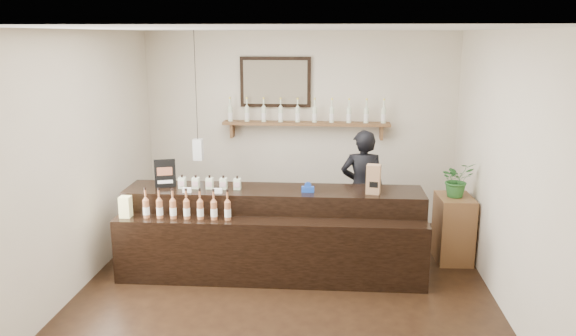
{
  "coord_description": "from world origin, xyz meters",
  "views": [
    {
      "loc": [
        0.51,
        -5.61,
        2.74
      ],
      "look_at": [
        -0.02,
        0.7,
        1.24
      ],
      "focal_mm": 35.0,
      "sensor_mm": 36.0,
      "label": 1
    }
  ],
  "objects": [
    {
      "name": "counter",
      "position": [
        -0.2,
        0.57,
        0.46
      ],
      "size": [
        3.5,
        0.96,
        1.14
      ],
      "color": "black",
      "rests_on": "ground"
    },
    {
      "name": "room_shell",
      "position": [
        0.0,
        0.0,
        1.7
      ],
      "size": [
        5.0,
        5.0,
        5.0
      ],
      "color": "beige",
      "rests_on": "ground"
    },
    {
      "name": "back_wall_decor",
      "position": [
        -0.16,
        2.37,
        1.76
      ],
      "size": [
        2.66,
        0.96,
        1.69
      ],
      "color": "brown",
      "rests_on": "ground"
    },
    {
      "name": "potted_plant",
      "position": [
        2.0,
        1.11,
        1.04
      ],
      "size": [
        0.49,
        0.46,
        0.43
      ],
      "primitive_type": "imported",
      "rotation": [
        0.0,
        0.0,
        0.38
      ],
      "color": "#286327",
      "rests_on": "side_cabinet"
    },
    {
      "name": "shopkeeper",
      "position": [
        0.89,
        1.55,
        0.88
      ],
      "size": [
        0.65,
        0.44,
        1.76
      ],
      "primitive_type": "imported",
      "rotation": [
        0.0,
        0.0,
        3.17
      ],
      "color": "black",
      "rests_on": "ground"
    },
    {
      "name": "tape_dispenser",
      "position": [
        0.22,
        0.6,
        1.02
      ],
      "size": [
        0.14,
        0.06,
        0.12
      ],
      "color": "#173DA2",
      "rests_on": "counter"
    },
    {
      "name": "paper_bag",
      "position": [
        0.96,
        0.6,
        1.15
      ],
      "size": [
        0.17,
        0.14,
        0.34
      ],
      "color": "#9F744D",
      "rests_on": "counter"
    },
    {
      "name": "promo_sign",
      "position": [
        -1.47,
        0.66,
        1.15
      ],
      "size": [
        0.24,
        0.09,
        0.34
      ],
      "color": "black",
      "rests_on": "counter"
    },
    {
      "name": "ground",
      "position": [
        0.0,
        0.0,
        0.0
      ],
      "size": [
        5.0,
        5.0,
        0.0
      ],
      "primitive_type": "plane",
      "color": "black",
      "rests_on": "ground"
    },
    {
      "name": "side_cabinet",
      "position": [
        2.0,
        1.11,
        0.41
      ],
      "size": [
        0.44,
        0.58,
        0.82
      ],
      "color": "brown",
      "rests_on": "ground"
    }
  ]
}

